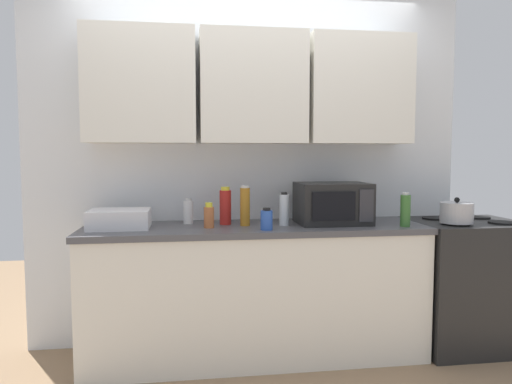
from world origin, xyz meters
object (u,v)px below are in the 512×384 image
object	(u,v)px
bottle_spice_jar	(209,216)
bottle_white_jar	(188,212)
bottle_clear_tall	(284,210)
dish_rack	(120,219)
bottle_blue_cleaner	(267,220)
kettle	(457,213)
bottle_amber_vinegar	(245,206)
microwave	(332,203)
bottle_green_oil	(405,210)
stove_range	(465,283)
bottle_red_sauce	(225,206)

from	to	relation	value
bottle_spice_jar	bottle_white_jar	size ratio (longest dim) A/B	0.94
bottle_spice_jar	bottle_clear_tall	xyz separation A→B (m)	(0.50, 0.03, 0.03)
dish_rack	bottle_blue_cleaner	world-z (taller)	bottle_blue_cleaner
dish_rack	bottle_white_jar	xyz separation A→B (m)	(0.44, 0.14, 0.02)
kettle	bottle_spice_jar	size ratio (longest dim) A/B	1.32
dish_rack	bottle_amber_vinegar	world-z (taller)	bottle_amber_vinegar
microwave	bottle_green_oil	distance (m)	0.48
stove_range	dish_rack	size ratio (longest dim) A/B	2.40
bottle_amber_vinegar	bottle_green_oil	xyz separation A→B (m)	(1.04, -0.19, -0.02)
kettle	bottle_clear_tall	xyz separation A→B (m)	(-1.16, 0.13, 0.03)
bottle_amber_vinegar	bottle_spice_jar	bearing A→B (deg)	-165.90
dish_rack	bottle_green_oil	size ratio (longest dim) A/B	1.70
bottle_green_oil	bottle_red_sauce	bearing A→B (deg)	167.09
bottle_blue_cleaner	bottle_clear_tall	size ratio (longest dim) A/B	0.63
bottle_white_jar	bottle_red_sauce	bearing A→B (deg)	-14.38
bottle_amber_vinegar	bottle_clear_tall	bearing A→B (deg)	-5.79
bottle_green_oil	bottle_red_sauce	distance (m)	1.20
bottle_amber_vinegar	bottle_green_oil	world-z (taller)	bottle_amber_vinegar
kettle	bottle_white_jar	size ratio (longest dim) A/B	1.23
bottle_amber_vinegar	bottle_red_sauce	size ratio (longest dim) A/B	1.05
bottle_white_jar	kettle	bearing A→B (deg)	-9.33
bottle_red_sauce	stove_range	bearing A→B (deg)	-3.05
stove_range	kettle	size ratio (longest dim) A/B	4.22
bottle_clear_tall	bottle_green_oil	bearing A→B (deg)	-11.82
bottle_red_sauce	bottle_spice_jar	bearing A→B (deg)	-130.31
microwave	bottle_blue_cleaner	xyz separation A→B (m)	(-0.49, -0.21, -0.08)
bottle_blue_cleaner	kettle	bearing A→B (deg)	1.85
bottle_amber_vinegar	bottle_spice_jar	size ratio (longest dim) A/B	1.64
dish_rack	bottle_white_jar	world-z (taller)	bottle_white_jar
bottle_spice_jar	bottle_red_sauce	distance (m)	0.19
stove_range	bottle_amber_vinegar	size ratio (longest dim) A/B	3.40
dish_rack	bottle_red_sauce	bearing A→B (deg)	5.94
dish_rack	bottle_blue_cleaner	distance (m)	0.95
bottle_amber_vinegar	bottle_red_sauce	distance (m)	0.15
microwave	bottle_clear_tall	xyz separation A→B (m)	(-0.35, -0.04, -0.03)
microwave	bottle_amber_vinegar	distance (m)	0.61
kettle	bottle_spice_jar	xyz separation A→B (m)	(-1.67, 0.09, -0.01)
bottle_blue_cleaner	bottle_clear_tall	xyz separation A→B (m)	(0.15, 0.17, 0.04)
kettle	microwave	distance (m)	0.84
bottle_green_oil	bottle_spice_jar	bearing A→B (deg)	174.27
bottle_blue_cleaner	bottle_spice_jar	distance (m)	0.38
kettle	bottle_white_jar	world-z (taller)	kettle
bottle_clear_tall	bottle_red_sauce	bearing A→B (deg)	164.93
bottle_amber_vinegar	stove_range	bearing A→B (deg)	-0.51
stove_range	microwave	size ratio (longest dim) A/B	1.90
kettle	bottle_red_sauce	world-z (taller)	bottle_red_sauce
bottle_spice_jar	bottle_amber_vinegar	bearing A→B (deg)	14.10
bottle_spice_jar	bottle_blue_cleaner	bearing A→B (deg)	-20.90
bottle_amber_vinegar	bottle_blue_cleaner	xyz separation A→B (m)	(0.11, -0.20, -0.07)
stove_range	bottle_white_jar	xyz separation A→B (m)	(-1.97, 0.16, 0.53)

